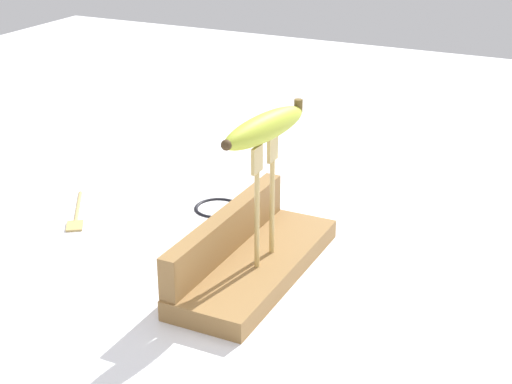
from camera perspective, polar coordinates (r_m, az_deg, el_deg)
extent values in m
plane|color=silver|center=(1.11, 0.00, -6.14)|extent=(3.00, 3.00, 0.00)
cube|color=olive|center=(1.10, 0.00, -5.49)|extent=(0.33, 0.12, 0.03)
cube|color=olive|center=(1.10, -2.22, -2.93)|extent=(0.32, 0.02, 0.06)
cylinder|color=tan|center=(1.04, 0.07, -2.13)|extent=(0.01, 0.01, 0.14)
cube|color=tan|center=(1.00, 0.07, 2.41)|extent=(0.03, 0.01, 0.04)
cylinder|color=tan|center=(1.08, 1.19, -1.15)|extent=(0.01, 0.01, 0.14)
cube|color=tan|center=(1.04, 1.23, 3.25)|extent=(0.03, 0.01, 0.04)
ellipsoid|color=#B2C138|center=(1.01, 0.67, 4.80)|extent=(0.18, 0.06, 0.04)
cylinder|color=brown|center=(1.07, 3.15, 6.39)|extent=(0.01, 0.01, 0.02)
sphere|color=#3F2D19|center=(0.95, -2.19, 3.48)|extent=(0.01, 0.01, 0.01)
cylinder|color=tan|center=(1.35, -13.02, -0.95)|extent=(0.10, 0.07, 0.01)
cube|color=tan|center=(1.28, -13.26, -2.39)|extent=(0.04, 0.04, 0.01)
torus|color=black|center=(1.31, -2.84, -1.10)|extent=(0.08, 0.08, 0.01)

